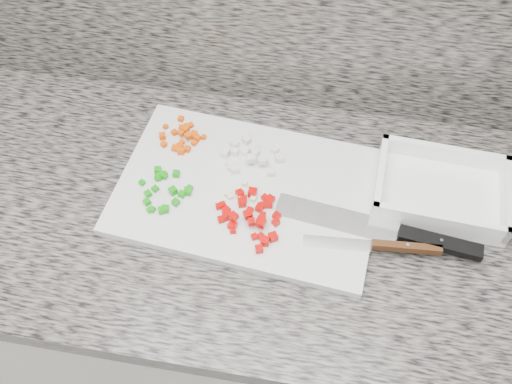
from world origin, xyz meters
TOP-DOWN VIEW (x-y plane):
  - cabinet at (0.00, 1.44)m, footprint 3.92×0.62m
  - countertop at (0.00, 1.44)m, footprint 3.96×0.64m
  - cutting_board at (0.02, 1.47)m, footprint 0.53×0.38m
  - carrot_pile at (-0.13, 1.57)m, footprint 0.10×0.10m
  - onion_pile at (0.01, 1.55)m, footprint 0.13×0.11m
  - green_pepper_pile at (-0.13, 1.44)m, footprint 0.11×0.11m
  - red_pepper_pile at (0.04, 1.41)m, footprint 0.13×0.14m
  - garlic_pile at (0.02, 1.46)m, footprint 0.06×0.05m
  - chef_knife at (0.32, 1.42)m, footprint 0.38×0.09m
  - paring_knife at (0.30, 1.39)m, footprint 0.25×0.04m
  - tray at (0.39, 1.53)m, footprint 0.26×0.20m

SIDE VIEW (x-z plane):
  - cabinet at x=0.00m, z-range 0.00..0.86m
  - countertop at x=0.00m, z-range 0.86..0.90m
  - cutting_board at x=0.02m, z-range 0.90..0.92m
  - tray at x=0.39m, z-range 0.89..0.94m
  - garlic_pile at x=0.02m, z-range 0.92..0.93m
  - chef_knife at x=0.32m, z-range 0.91..0.93m
  - green_pepper_pile at x=-0.13m, z-range 0.92..0.93m
  - paring_knife at x=0.30m, z-range 0.91..0.93m
  - carrot_pile at x=-0.13m, z-range 0.91..0.93m
  - onion_pile at x=0.01m, z-range 0.91..0.94m
  - red_pepper_pile at x=0.04m, z-range 0.91..0.94m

